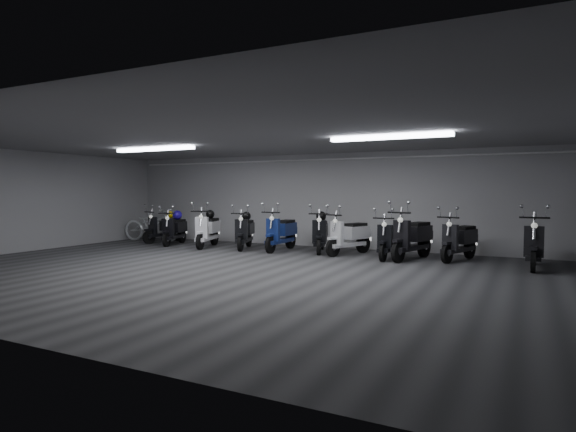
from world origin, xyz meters
The scene contains 24 objects.
floor centered at (0.00, 0.00, -0.01)m, with size 14.00×10.00×0.01m, color #323234.
ceiling centered at (0.00, 0.00, 2.80)m, with size 14.00×10.00×0.01m, color gray.
back_wall centered at (0.00, 5.00, 1.40)m, with size 14.00×0.01×2.80m, color #A0A0A2.
left_wall centered at (-7.00, 0.00, 1.40)m, with size 0.01×10.00×2.80m, color #A0A0A2.
fluor_strip_left centered at (-3.00, 1.00, 2.74)m, with size 2.40×0.18×0.08m, color white.
fluor_strip_right centered at (3.00, 1.00, 2.74)m, with size 2.40×0.18×0.08m, color white.
conduit centered at (0.00, 4.92, 2.62)m, with size 0.05×0.05×13.60m, color white.
scooter_0 centered at (-5.15, 3.76, 0.63)m, with size 0.57×1.70×1.26m, color black, non-canonical shape.
scooter_1 centered at (-4.39, 3.37, 0.63)m, with size 0.56×1.69×1.26m, color black, non-canonical shape.
scooter_2 centered at (-3.09, 3.31, 0.69)m, with size 0.61×1.84×1.37m, color white, non-canonical shape.
scooter_3 centered at (-1.88, 3.47, 0.66)m, with size 0.59×1.77×1.31m, color black, non-canonical shape.
scooter_4 centered at (-0.75, 3.57, 0.69)m, with size 0.62×1.85×1.38m, color navy, non-canonical shape.
scooter_5 centered at (0.38, 3.76, 0.67)m, with size 0.60×1.81×1.35m, color black, non-canonical shape.
scooter_6 centered at (1.24, 3.62, 0.67)m, with size 0.60×1.79×1.33m, color white, non-canonical shape.
scooter_7 centered at (2.40, 3.39, 0.64)m, with size 0.58×1.73×1.29m, color black, non-canonical shape.
scooter_8 centered at (2.94, 3.42, 0.73)m, with size 0.66×1.97×1.46m, color black, non-canonical shape.
scooter_9 centered at (3.99, 3.77, 0.67)m, with size 0.60×1.79×1.33m, color black, non-canonical shape.
bicycle centered at (-5.85, 3.94, 0.66)m, with size 0.72×2.05×1.32m, color white.
scooter_10 centered at (5.59, 3.33, 0.71)m, with size 0.63×1.89×1.41m, color black, non-canonical shape.
helmet_0 centered at (-3.16, 3.56, 0.98)m, with size 0.26×0.26×0.26m, color black.
helmet_1 centered at (-1.96, 3.70, 0.95)m, with size 0.26×0.26×0.26m, color black.
helmet_2 centered at (0.30, 3.99, 0.98)m, with size 0.29×0.29×0.29m, color black.
helmet_3 centered at (-4.45, 3.59, 0.93)m, with size 0.29×0.29×0.29m, color #1D0C8D.
helmet_4 centered at (-5.10, 3.99, 0.90)m, with size 0.24×0.24×0.24m, color gold.
Camera 1 is at (5.46, -8.31, 1.68)m, focal length 29.83 mm.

